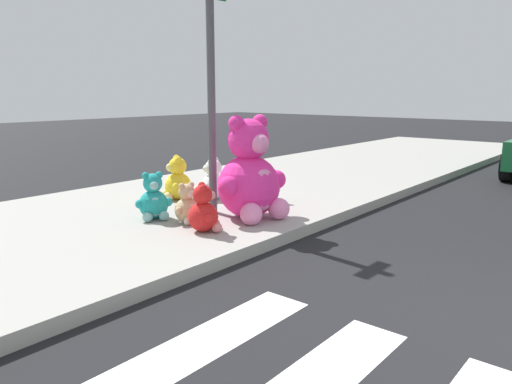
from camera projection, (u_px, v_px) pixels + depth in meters
name	position (u px, v px, depth m)	size (l,w,h in m)	color
sidewalk	(120.00, 222.00, 6.68)	(28.00, 4.40, 0.15)	#9E9B93
sign_pole	(211.00, 90.00, 6.57)	(0.56, 0.11, 3.20)	#4C4C51
plush_pink_large	(250.00, 177.00, 6.52)	(1.05, 0.97, 1.38)	#F22D93
plush_yellow	(177.00, 182.00, 7.70)	(0.50, 0.48, 0.70)	yellow
plush_teal	(154.00, 200.00, 6.50)	(0.44, 0.46, 0.64)	teal
plush_tan	(188.00, 207.00, 6.33)	(0.41, 0.37, 0.53)	tan
plush_white	(212.00, 183.00, 7.72)	(0.48, 0.47, 0.66)	white
plush_lavender	(270.00, 189.00, 7.56)	(0.33, 0.34, 0.47)	#B28CD8
plush_red	(205.00, 212.00, 5.92)	(0.43, 0.42, 0.60)	red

